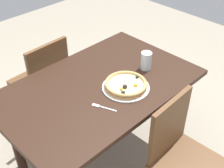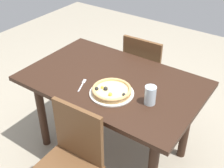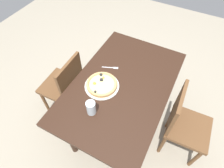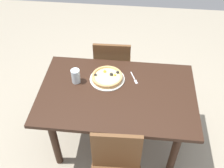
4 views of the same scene
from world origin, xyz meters
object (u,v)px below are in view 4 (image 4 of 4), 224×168
object	(u,v)px
dining_table	(117,101)
fork	(134,79)
chair_near	(113,67)
plate	(107,79)
pizza	(107,77)
drinking_glass	(76,76)

from	to	relation	value
dining_table	fork	bearing A→B (deg)	-127.54
chair_near	plate	distance (m)	0.57
plate	pizza	bearing A→B (deg)	-119.69
plate	pizza	world-z (taller)	pizza
chair_near	fork	xyz separation A→B (m)	(-0.25, 0.46, 0.28)
drinking_glass	plate	bearing A→B (deg)	-168.16
plate	fork	size ratio (longest dim) A/B	2.02
chair_near	drinking_glass	distance (m)	0.70
plate	fork	bearing A→B (deg)	-173.20
fork	drinking_glass	xyz separation A→B (m)	(0.52, 0.09, 0.06)
chair_near	drinking_glass	world-z (taller)	drinking_glass
plate	fork	world-z (taller)	plate
drinking_glass	pizza	bearing A→B (deg)	-168.00
chair_near	pizza	world-z (taller)	chair_near
chair_near	drinking_glass	xyz separation A→B (m)	(0.27, 0.55, 0.34)
chair_near	pizza	distance (m)	0.58
drinking_glass	dining_table	bearing A→B (deg)	165.46
dining_table	chair_near	bearing A→B (deg)	-80.70
chair_near	drinking_glass	size ratio (longest dim) A/B	6.50
plate	drinking_glass	size ratio (longest dim) A/B	2.39
dining_table	pizza	world-z (taller)	pizza
dining_table	pizza	bearing A→B (deg)	-56.56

